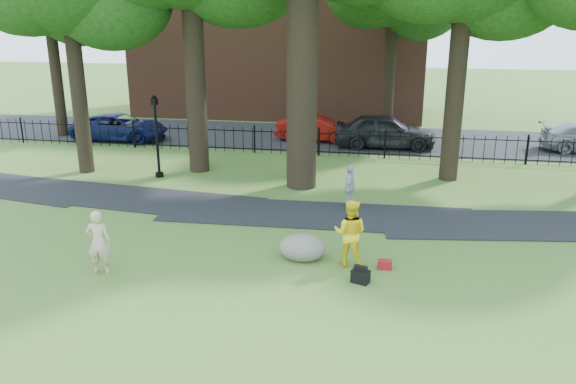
% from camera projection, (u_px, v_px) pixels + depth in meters
% --- Properties ---
extents(ground, '(120.00, 120.00, 0.00)m').
position_uv_depth(ground, '(259.00, 263.00, 14.49)').
color(ground, '#426423').
rests_on(ground, ground).
extents(footpath, '(36.07, 3.85, 0.03)m').
position_uv_depth(footpath, '(317.00, 215.00, 17.98)').
color(footpath, black).
rests_on(footpath, ground).
extents(street, '(80.00, 7.00, 0.02)m').
position_uv_depth(street, '(328.00, 138.00, 29.51)').
color(street, black).
rests_on(street, ground).
extents(iron_fence, '(44.00, 0.04, 1.20)m').
position_uv_depth(iron_fence, '(318.00, 142.00, 25.57)').
color(iron_fence, black).
rests_on(iron_fence, ground).
extents(brick_building, '(18.00, 8.00, 12.00)m').
position_uv_depth(brick_building, '(282.00, 18.00, 35.91)').
color(brick_building, brown).
rests_on(brick_building, ground).
extents(woman, '(0.65, 0.48, 1.63)m').
position_uv_depth(woman, '(99.00, 242.00, 13.71)').
color(woman, '#CBAF8B').
rests_on(woman, ground).
extents(man, '(0.92, 0.76, 1.74)m').
position_uv_depth(man, '(350.00, 233.00, 14.15)').
color(man, yellow).
rests_on(man, ground).
extents(pedestrian, '(0.42, 0.91, 1.52)m').
position_uv_depth(pedestrian, '(350.00, 188.00, 18.23)').
color(pedestrian, '#AFB0B4').
rests_on(pedestrian, ground).
extents(boulder, '(1.47, 1.29, 0.72)m').
position_uv_depth(boulder, '(302.00, 246.00, 14.67)').
color(boulder, '#666055').
rests_on(boulder, ground).
extents(lamppost, '(0.32, 0.32, 3.25)m').
position_uv_depth(lamppost, '(157.00, 137.00, 21.83)').
color(lamppost, black).
rests_on(lamppost, ground).
extents(backpack, '(0.48, 0.39, 0.31)m').
position_uv_depth(backpack, '(360.00, 276.00, 13.39)').
color(backpack, black).
rests_on(backpack, ground).
extents(red_bag, '(0.36, 0.24, 0.23)m').
position_uv_depth(red_bag, '(385.00, 265.00, 14.12)').
color(red_bag, maroon).
rests_on(red_bag, ground).
extents(red_sedan, '(4.13, 1.72, 1.33)m').
position_uv_depth(red_sedan, '(316.00, 128.00, 28.54)').
color(red_sedan, maroon).
rests_on(red_sedan, ground).
extents(navy_van, '(4.90, 2.37, 1.35)m').
position_uv_depth(navy_van, '(120.00, 127.00, 28.75)').
color(navy_van, '#0E1746').
rests_on(navy_van, ground).
extents(grey_car, '(4.88, 2.10, 1.64)m').
position_uv_depth(grey_car, '(385.00, 131.00, 27.03)').
color(grey_car, black).
rests_on(grey_car, ground).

